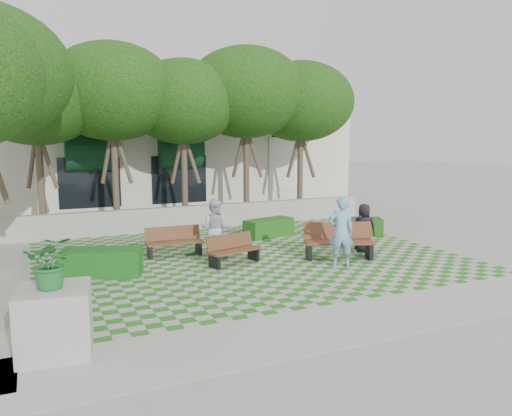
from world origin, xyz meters
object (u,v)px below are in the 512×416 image
hedge_east (356,227)px  planter_front (54,306)px  person_blue (341,231)px  person_white (214,228)px  bench_west (174,242)px  bench_east (339,241)px  bench_mid (233,250)px  hedge_midright (269,228)px  person_dark (364,228)px  hedge_west (102,262)px

hedge_east → planter_front: 12.21m
person_blue → person_white: bearing=-21.0°
bench_west → hedge_east: size_ratio=0.93×
bench_east → person_white: bearing=175.2°
person_blue → person_white: 3.76m
bench_east → bench_mid: size_ratio=1.28×
bench_west → hedge_midright: 4.14m
bench_east → person_blue: (-0.45, -0.76, 0.47)m
person_dark → person_white: bearing=11.9°
bench_east → person_dark: size_ratio=1.40×
bench_west → person_dark: bearing=-17.0°
hedge_midright → person_white: person_white is taller
hedge_east → hedge_west: hedge_west is taller
hedge_midright → bench_east: bearing=-82.6°
bench_west → planter_front: size_ratio=0.84×
hedge_west → person_dark: 7.92m
person_blue → person_dark: size_ratio=1.29×
bench_mid → hedge_west: size_ratio=0.83×
bench_mid → person_white: bearing=87.3°
bench_west → planter_front: 6.97m
hedge_west → person_blue: (6.23, -1.76, 0.63)m
bench_mid → hedge_west: 3.59m
bench_mid → person_dark: person_dark is taller
hedge_west → person_dark: (7.88, -0.59, 0.41)m
hedge_west → bench_west: bearing=30.6°
bench_east → bench_west: size_ratio=1.25×
bench_mid → person_white: person_white is taller
bench_west → person_dark: (5.58, -1.95, 0.34)m
bench_east → hedge_east: bearing=67.7°
bench_mid → bench_west: size_ratio=0.98×
hedge_east → hedge_midright: size_ratio=1.00×
hedge_midright → person_white: bearing=-143.2°
bench_mid → hedge_east: size_ratio=0.91×
person_dark → bench_west: bearing=7.8°
bench_east → hedge_midright: (-0.49, 3.77, -0.19)m
person_white → planter_front: bearing=84.2°
bench_west → hedge_east: 6.88m
person_blue → planter_front: bearing=39.2°
hedge_east → planter_front: (-10.51, -6.20, 0.50)m
hedge_midright → planter_front: 10.53m
hedge_west → person_blue: size_ratio=1.02×
hedge_west → planter_front: (-1.33, -4.57, 0.47)m
hedge_midright → person_dark: person_dark is taller
bench_west → person_blue: bearing=-36.2°
bench_east → planter_front: size_ratio=1.05×
bench_mid → planter_front: size_ratio=0.82×
hedge_east → planter_front: planter_front is taller
person_blue → person_white: person_blue is taller
hedge_east → hedge_west: bearing=-170.0°
hedge_east → bench_mid: bearing=-161.0°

